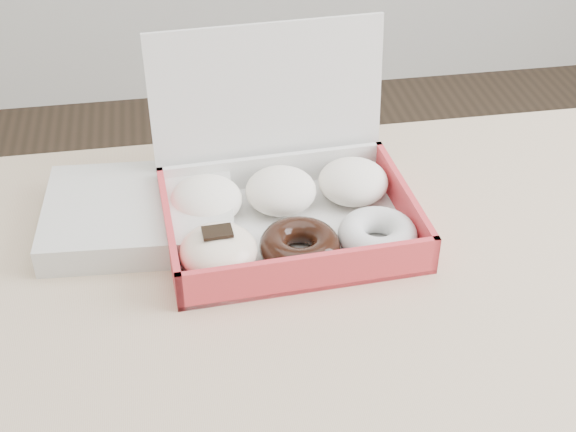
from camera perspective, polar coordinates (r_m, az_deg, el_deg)
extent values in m
cube|color=tan|center=(0.92, 14.06, -6.87)|extent=(1.20, 0.80, 0.04)
cylinder|color=tan|center=(1.39, -16.01, -10.92)|extent=(0.05, 0.05, 0.71)
cube|color=silver|center=(0.97, 0.13, -1.19)|extent=(0.31, 0.23, 0.01)
cube|color=red|center=(0.88, 1.63, -4.09)|extent=(0.30, 0.02, 0.05)
cube|color=silver|center=(1.05, -1.13, 3.15)|extent=(0.30, 0.02, 0.05)
cube|color=red|center=(0.95, -8.42, -1.28)|extent=(0.02, 0.22, 0.05)
cube|color=red|center=(1.00, 8.24, 0.91)|extent=(0.02, 0.22, 0.05)
cube|color=silver|center=(1.02, -1.43, 7.75)|extent=(0.30, 0.04, 0.22)
ellipsoid|color=white|center=(0.99, -5.85, 1.15)|extent=(0.09, 0.09, 0.05)
ellipsoid|color=white|center=(1.00, -0.51, 1.82)|extent=(0.09, 0.09, 0.05)
ellipsoid|color=white|center=(1.02, 4.65, 2.46)|extent=(0.09, 0.09, 0.05)
ellipsoid|color=#F5DEBF|center=(0.91, -4.96, -2.49)|extent=(0.09, 0.09, 0.05)
cube|color=black|center=(0.89, -5.05, -1.13)|extent=(0.03, 0.03, 0.00)
torus|color=black|center=(0.92, 0.83, -2.12)|extent=(0.10, 0.10, 0.03)
torus|color=silver|center=(0.95, 6.38, -1.34)|extent=(0.10, 0.10, 0.03)
cube|color=silver|center=(1.00, -10.51, 0.18)|extent=(0.24, 0.20, 0.04)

